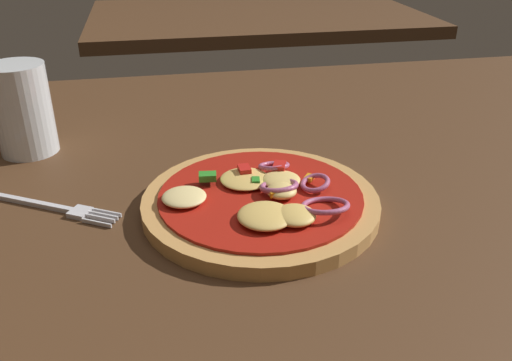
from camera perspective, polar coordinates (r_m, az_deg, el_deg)
dining_table at (r=0.55m, az=5.09°, el=-3.95°), size 1.32×0.96×0.03m
pizza at (r=0.53m, az=0.49°, el=-2.04°), size 0.23×0.23×0.03m
fork at (r=0.57m, az=-21.22°, el=-2.49°), size 0.16×0.10×0.01m
beer_glass at (r=0.69m, az=-23.29°, el=6.40°), size 0.07×0.07×0.11m
background_table at (r=1.53m, az=0.02°, el=16.78°), size 0.88×0.55×0.03m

